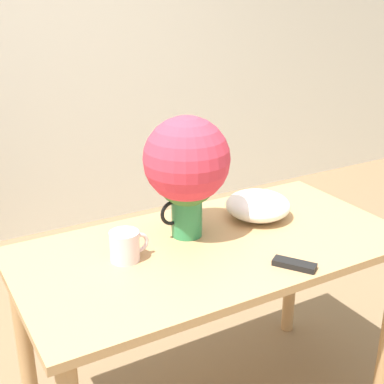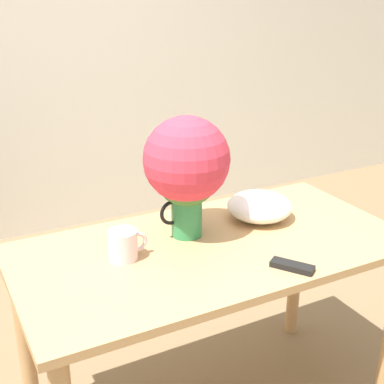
# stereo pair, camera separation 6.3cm
# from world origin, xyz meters

# --- Properties ---
(wall_back) EXTENTS (8.00, 0.05, 2.60)m
(wall_back) POSITION_xyz_m (0.00, 2.10, 1.30)
(wall_back) COLOR silver
(wall_back) RESTS_ON ground_plane
(table) EXTENTS (1.40, 0.72, 0.77)m
(table) POSITION_xyz_m (0.16, 0.02, 0.66)
(table) COLOR tan
(table) RESTS_ON ground_plane
(flower_vase) EXTENTS (0.31, 0.31, 0.45)m
(flower_vase) POSITION_xyz_m (0.11, 0.14, 1.04)
(flower_vase) COLOR #2D844C
(flower_vase) RESTS_ON table
(coffee_mug) EXTENTS (0.14, 0.10, 0.10)m
(coffee_mug) POSITION_xyz_m (-0.16, 0.07, 0.83)
(coffee_mug) COLOR silver
(coffee_mug) RESTS_ON table
(white_bowl) EXTENTS (0.26, 0.26, 0.10)m
(white_bowl) POSITION_xyz_m (0.43, 0.14, 0.83)
(white_bowl) COLOR white
(white_bowl) RESTS_ON table
(remote_control) EXTENTS (0.12, 0.14, 0.02)m
(remote_control) POSITION_xyz_m (0.30, -0.25, 0.78)
(remote_control) COLOR black
(remote_control) RESTS_ON table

